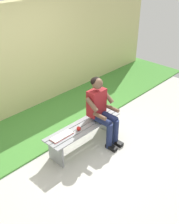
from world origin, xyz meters
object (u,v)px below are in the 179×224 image
apple (79,129)px  book_open (62,136)px  person_seated (101,108)px  bench_near (83,131)px

apple → book_open: size_ratio=0.18×
person_seated → apple: person_seated is taller
apple → book_open: apple is taller
apple → book_open: 0.33m
book_open → bench_near: bearing=176.4°
bench_near → apple: (0.16, 0.04, 0.15)m
person_seated → apple: (0.52, -0.06, -0.20)m
person_seated → apple: 0.56m
person_seated → book_open: size_ratio=3.02×
person_seated → book_open: (0.84, -0.14, -0.23)m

